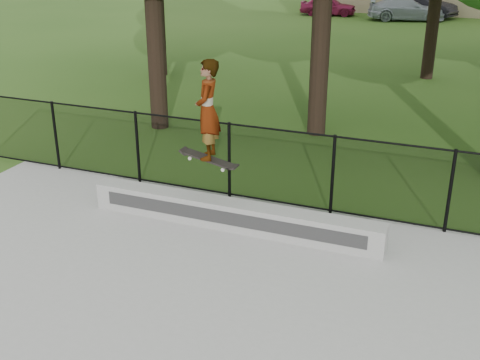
{
  "coord_description": "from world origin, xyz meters",
  "views": [
    {
      "loc": [
        2.13,
        -3.94,
        4.86
      ],
      "look_at": [
        -1.1,
        4.2,
        1.2
      ],
      "focal_mm": 45.0,
      "sensor_mm": 36.0,
      "label": 1
    }
  ],
  "objects_px": {
    "car_b": "(422,6)",
    "skater_airborne": "(208,112)",
    "car_c": "(406,9)",
    "car_a": "(328,6)",
    "grind_ledge": "(233,215)"
  },
  "relations": [
    {
      "from": "car_b",
      "to": "skater_airborne",
      "type": "xyz_separation_m",
      "value": [
        -0.4,
        -29.79,
        1.46
      ]
    },
    {
      "from": "skater_airborne",
      "to": "car_c",
      "type": "bearing_deg",
      "value": 90.61
    },
    {
      "from": "car_a",
      "to": "skater_airborne",
      "type": "xyz_separation_m",
      "value": [
        5.0,
        -28.51,
        1.55
      ]
    },
    {
      "from": "car_a",
      "to": "car_c",
      "type": "relative_size",
      "value": 0.84
    },
    {
      "from": "grind_ledge",
      "to": "car_c",
      "type": "xyz_separation_m",
      "value": [
        -0.7,
        27.9,
        0.32
      ]
    },
    {
      "from": "car_a",
      "to": "grind_ledge",
      "type": "bearing_deg",
      "value": -175.7
    },
    {
      "from": "car_c",
      "to": "skater_airborne",
      "type": "height_order",
      "value": "skater_airborne"
    },
    {
      "from": "car_a",
      "to": "car_c",
      "type": "height_order",
      "value": "car_c"
    },
    {
      "from": "skater_airborne",
      "to": "car_b",
      "type": "bearing_deg",
      "value": 89.23
    },
    {
      "from": "car_b",
      "to": "skater_airborne",
      "type": "height_order",
      "value": "skater_airborne"
    },
    {
      "from": "car_b",
      "to": "car_c",
      "type": "bearing_deg",
      "value": -179.77
    },
    {
      "from": "car_b",
      "to": "car_a",
      "type": "bearing_deg",
      "value": 124.51
    },
    {
      "from": "grind_ledge",
      "to": "car_a",
      "type": "relative_size",
      "value": 1.58
    },
    {
      "from": "car_a",
      "to": "car_b",
      "type": "xyz_separation_m",
      "value": [
        5.4,
        1.28,
        0.09
      ]
    },
    {
      "from": "grind_ledge",
      "to": "car_a",
      "type": "distance_m",
      "value": 28.96
    }
  ]
}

